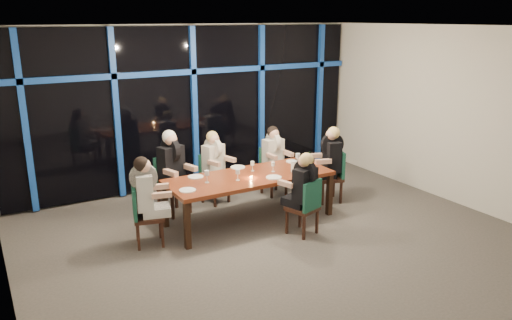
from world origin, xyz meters
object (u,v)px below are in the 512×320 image
at_px(diner_far_left, 172,160).
at_px(diner_end_left, 147,188).
at_px(chair_end_right, 333,173).
at_px(chair_far_mid, 212,175).
at_px(diner_far_right, 274,151).
at_px(dining_table, 250,180).
at_px(chair_near_mid, 307,205).
at_px(chair_far_left, 170,182).
at_px(chair_far_right, 272,168).
at_px(water_pitcher, 294,166).
at_px(wine_bottle, 309,163).
at_px(diner_end_right, 330,153).
at_px(diner_far_mid, 215,157).
at_px(chair_end_left, 143,212).
at_px(diner_near_mid, 303,181).

bearing_deg(diner_far_left, diner_end_left, -145.62).
height_order(chair_end_right, diner_end_left, diner_end_left).
height_order(chair_far_mid, diner_far_right, diner_far_right).
xyz_separation_m(dining_table, diner_far_right, (0.98, 0.85, 0.14)).
bearing_deg(chair_near_mid, chair_far_left, -69.96).
relative_size(chair_far_mid, chair_end_right, 0.95).
distance_m(chair_far_left, chair_far_right, 1.93).
bearing_deg(water_pitcher, wine_bottle, -7.47).
distance_m(chair_far_left, chair_far_mid, 0.82).
distance_m(chair_far_left, chair_end_right, 2.80).
bearing_deg(dining_table, chair_end_right, 1.57).
xyz_separation_m(dining_table, diner_end_left, (-1.66, -0.03, 0.17)).
xyz_separation_m(chair_far_left, wine_bottle, (1.94, -1.16, 0.33)).
distance_m(diner_far_right, diner_end_right, 1.01).
bearing_deg(wine_bottle, dining_table, 168.23).
distance_m(diner_far_mid, water_pitcher, 1.44).
relative_size(chair_far_left, chair_far_right, 1.11).
xyz_separation_m(chair_far_mid, chair_end_right, (1.84, -1.02, 0.02)).
distance_m(chair_end_left, diner_end_right, 3.37).
relative_size(chair_end_right, diner_far_left, 0.98).
xyz_separation_m(diner_far_mid, wine_bottle, (1.11, -1.21, 0.04)).
bearing_deg(water_pitcher, diner_end_left, 173.45).
xyz_separation_m(chair_far_mid, chair_end_left, (-1.59, -1.09, 0.01)).
xyz_separation_m(chair_near_mid, diner_far_left, (-1.38, 1.77, 0.43)).
relative_size(chair_far_mid, chair_near_mid, 1.01).
distance_m(chair_end_left, chair_near_mid, 2.35).
distance_m(chair_near_mid, diner_far_mid, 2.01).
bearing_deg(diner_far_left, chair_far_right, -15.74).
bearing_deg(chair_end_right, diner_end_right, -90.00).
xyz_separation_m(dining_table, chair_near_mid, (0.45, -0.90, -0.20)).
bearing_deg(chair_end_right, chair_far_left, -92.39).
xyz_separation_m(chair_far_mid, diner_far_left, (-0.78, -0.19, 0.43)).
relative_size(diner_end_left, diner_near_mid, 1.03).
bearing_deg(chair_end_right, diner_end_left, -72.04).
distance_m(chair_end_left, diner_far_left, 1.27).
bearing_deg(diner_near_mid, diner_far_right, -125.32).
bearing_deg(diner_far_right, chair_far_mid, 166.15).
bearing_deg(dining_table, diner_end_left, -178.80).
distance_m(diner_far_mid, diner_end_right, 1.98).
xyz_separation_m(chair_far_left, diner_far_right, (1.93, -0.11, 0.29)).
bearing_deg(chair_end_right, diner_near_mid, -38.84).
height_order(chair_end_left, diner_end_right, diner_end_right).
bearing_deg(diner_far_left, dining_table, -60.49).
height_order(chair_near_mid, diner_far_mid, diner_far_mid).
height_order(diner_far_right, diner_end_right, diner_end_right).
bearing_deg(diner_end_right, chair_end_left, -71.97).
bearing_deg(chair_near_mid, diner_end_left, -39.30).
height_order(dining_table, chair_end_right, chair_end_right).
xyz_separation_m(dining_table, chair_end_left, (-1.73, -0.02, -0.19)).
bearing_deg(chair_far_left, diner_far_right, -20.20).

